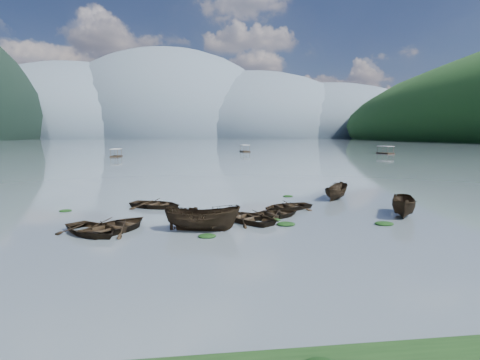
{
  "coord_description": "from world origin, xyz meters",
  "views": [
    {
      "loc": [
        -4.01,
        -20.19,
        5.88
      ],
      "look_at": [
        0.0,
        12.0,
        2.0
      ],
      "focal_mm": 28.0,
      "sensor_mm": 36.0,
      "label": 1
    }
  ],
  "objects": [
    {
      "name": "rowboat_7",
      "position": [
        3.36,
        8.52,
        0.0
      ],
      "size": [
        4.88,
        4.16,
        0.86
      ],
      "primitive_type": "imported",
      "rotation": [
        0.0,
        0.0,
        5.05
      ],
      "color": "black",
      "rests_on": "ground"
    },
    {
      "name": "weed_clump_3",
      "position": [
        1.52,
        4.77,
        0.0
      ],
      "size": [
        0.84,
        0.71,
        0.19
      ],
      "primitive_type": "ellipsoid",
      "color": "black",
      "rests_on": "ground"
    },
    {
      "name": "weed_clump_0",
      "position": [
        -3.46,
        3.25,
        0.0
      ],
      "size": [
        1.25,
        1.02,
        0.27
      ],
      "primitive_type": "ellipsoid",
      "color": "black",
      "rests_on": "ground"
    },
    {
      "name": "haze_mtn_d",
      "position": [
        320.0,
        900.0,
        0.0
      ],
      "size": [
        520.0,
        520.0,
        220.0
      ],
      "primitive_type": "ellipsoid",
      "color": "#475666",
      "rests_on": "ground"
    },
    {
      "name": "rowboat_5",
      "position": [
        11.31,
        5.16,
        0.0
      ],
      "size": [
        3.63,
        4.66,
        1.71
      ],
      "primitive_type": "imported",
      "rotation": [
        0.0,
        0.0,
        -0.52
      ],
      "color": "black",
      "rests_on": "ground"
    },
    {
      "name": "rowboat_3",
      "position": [
        -0.4,
        4.79,
        0.0
      ],
      "size": [
        5.21,
        5.54,
        0.93
      ],
      "primitive_type": "imported",
      "rotation": [
        0.0,
        0.0,
        3.75
      ],
      "color": "black",
      "rests_on": "ground"
    },
    {
      "name": "weed_clump_5",
      "position": [
        -13.97,
        9.89,
        0.0
      ],
      "size": [
        0.96,
        0.78,
        0.2
      ],
      "primitive_type": "ellipsoid",
      "color": "black",
      "rests_on": "ground"
    },
    {
      "name": "rowboat_0",
      "position": [
        -10.11,
        2.6,
        0.0
      ],
      "size": [
        5.41,
        5.49,
        0.93
      ],
      "primitive_type": "imported",
      "rotation": [
        0.0,
        0.0,
        0.74
      ],
      "color": "black",
      "rests_on": "ground"
    },
    {
      "name": "rowboat_2",
      "position": [
        -3.53,
        2.57,
        0.0
      ],
      "size": [
        5.06,
        2.89,
        1.84
      ],
      "primitive_type": "imported",
      "rotation": [
        0.0,
        0.0,
        1.33
      ],
      "color": "black",
      "rests_on": "ground"
    },
    {
      "name": "ground_plane",
      "position": [
        0.0,
        0.0,
        0.0
      ],
      "size": [
        2400.0,
        2400.0,
        0.0
      ],
      "primitive_type": "plane",
      "color": "#535F68"
    },
    {
      "name": "haze_mtn_a",
      "position": [
        -260.0,
        900.0,
        0.0
      ],
      "size": [
        520.0,
        520.0,
        280.0
      ],
      "primitive_type": "ellipsoid",
      "color": "#475666",
      "rests_on": "ground"
    },
    {
      "name": "pontoon_centre",
      "position": [
        14.36,
        112.87,
        0.0
      ],
      "size": [
        3.19,
        6.48,
        2.4
      ],
      "primitive_type": null,
      "rotation": [
        0.0,
        0.0,
        0.1
      ],
      "color": "black",
      "rests_on": "ground"
    },
    {
      "name": "pontoon_right",
      "position": [
        57.05,
        93.13,
        0.0
      ],
      "size": [
        3.36,
        6.49,
        2.38
      ],
      "primitive_type": null,
      "rotation": [
        0.0,
        0.0,
        0.13
      ],
      "color": "black",
      "rests_on": "ground"
    },
    {
      "name": "haze_mtn_b",
      "position": [
        -60.0,
        900.0,
        0.0
      ],
      "size": [
        520.0,
        520.0,
        340.0
      ],
      "primitive_type": "ellipsoid",
      "color": "#475666",
      "rests_on": "ground"
    },
    {
      "name": "pontoon_left",
      "position": [
        -25.1,
        86.18,
        0.0
      ],
      "size": [
        2.49,
        5.61,
        2.12
      ],
      "primitive_type": null,
      "rotation": [
        0.0,
        0.0,
        -0.03
      ],
      "color": "black",
      "rests_on": "ground"
    },
    {
      "name": "weed_clump_4",
      "position": [
        8.47,
        2.68,
        0.0
      ],
      "size": [
        1.27,
        1.01,
        0.26
      ],
      "primitive_type": "ellipsoid",
      "color": "black",
      "rests_on": "ground"
    },
    {
      "name": "weed_clump_2",
      "position": [
        1.97,
        3.34,
        0.0
      ],
      "size": [
        1.25,
        1.0,
        0.27
      ],
      "primitive_type": "ellipsoid",
      "color": "black",
      "rests_on": "ground"
    },
    {
      "name": "rowboat_4",
      "position": [
        1.78,
        5.85,
        0.0
      ],
      "size": [
        4.83,
        4.17,
        0.84
      ],
      "primitive_type": "imported",
      "rotation": [
        0.0,
        0.0,
        1.94
      ],
      "color": "black",
      "rests_on": "ground"
    },
    {
      "name": "rowboat_8",
      "position": [
        9.09,
        12.77,
        0.0
      ],
      "size": [
        3.82,
        4.28,
        1.62
      ],
      "primitive_type": "imported",
      "rotation": [
        0.0,
        0.0,
        2.48
      ],
      "color": "black",
      "rests_on": "ground"
    },
    {
      "name": "haze_mtn_c",
      "position": [
        140.0,
        900.0,
        0.0
      ],
      "size": [
        520.0,
        520.0,
        260.0
      ],
      "primitive_type": "ellipsoid",
      "color": "#475666",
      "rests_on": "ground"
    },
    {
      "name": "weed_clump_6",
      "position": [
        -2.56,
        7.86,
        0.0
      ],
      "size": [
        1.08,
        0.9,
        0.22
      ],
      "primitive_type": "ellipsoid",
      "color": "black",
      "rests_on": "ground"
    },
    {
      "name": "rowboat_1",
      "position": [
        -8.73,
        3.32,
        0.0
      ],
      "size": [
        5.42,
        5.77,
        0.97
      ],
      "primitive_type": "imported",
      "rotation": [
        0.0,
        0.0,
        2.55
      ],
      "color": "black",
      "rests_on": "ground"
    },
    {
      "name": "weed_clump_1",
      "position": [
        -3.29,
        1.08,
        0.0
      ],
      "size": [
        1.08,
        0.86,
        0.24
      ],
      "primitive_type": "ellipsoid",
      "color": "black",
      "rests_on": "ground"
    },
    {
      "name": "weed_clump_7",
      "position": [
        4.98,
        14.6,
        0.0
      ],
      "size": [
        0.97,
        0.78,
        0.21
      ],
      "primitive_type": "ellipsoid",
      "color": "black",
      "rests_on": "ground"
    },
    {
      "name": "rowboat_6",
      "position": [
        -7.14,
        10.6,
        0.0
      ],
      "size": [
        5.36,
        4.81,
        0.91
      ],
      "primitive_type": "imported",
      "rotation": [
        0.0,
        0.0,
        1.1
      ],
      "color": "black",
      "rests_on": "ground"
    }
  ]
}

